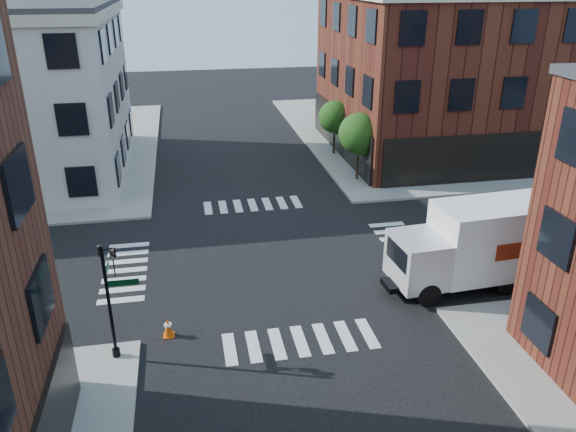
{
  "coord_description": "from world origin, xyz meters",
  "views": [
    {
      "loc": [
        -3.79,
        -24.39,
        12.96
      ],
      "look_at": [
        0.72,
        -0.71,
        2.5
      ],
      "focal_mm": 35.0,
      "sensor_mm": 36.0,
      "label": 1
    }
  ],
  "objects": [
    {
      "name": "tree_near",
      "position": [
        7.56,
        9.98,
        3.16
      ],
      "size": [
        2.69,
        2.69,
        4.49
      ],
      "color": "black",
      "rests_on": "ground"
    },
    {
      "name": "sidewalk_ne",
      "position": [
        21.0,
        21.0,
        0.07
      ],
      "size": [
        30.0,
        30.0,
        0.15
      ],
      "primitive_type": "cube",
      "color": "gray",
      "rests_on": "ground"
    },
    {
      "name": "tree_far",
      "position": [
        7.56,
        15.98,
        2.87
      ],
      "size": [
        2.43,
        2.43,
        4.07
      ],
      "color": "black",
      "rests_on": "ground"
    },
    {
      "name": "building_ne",
      "position": [
        20.5,
        16.0,
        6.0
      ],
      "size": [
        25.0,
        16.0,
        12.0
      ],
      "primitive_type": "cube",
      "color": "#411610",
      "rests_on": "ground"
    },
    {
      "name": "ground",
      "position": [
        0.0,
        0.0,
        0.0
      ],
      "size": [
        120.0,
        120.0,
        0.0
      ],
      "primitive_type": "plane",
      "color": "black",
      "rests_on": "ground"
    },
    {
      "name": "signal_pole",
      "position": [
        -6.72,
        -6.68,
        2.86
      ],
      "size": [
        1.29,
        1.24,
        4.6
      ],
      "color": "black",
      "rests_on": "ground"
    },
    {
      "name": "box_truck",
      "position": [
        8.99,
        -4.19,
        1.99
      ],
      "size": [
        8.61,
        3.14,
        3.83
      ],
      "rotation": [
        0.0,
        0.0,
        0.07
      ],
      "color": "white",
      "rests_on": "ground"
    },
    {
      "name": "traffic_cone",
      "position": [
        -4.95,
        -5.7,
        0.38
      ],
      "size": [
        0.43,
        0.43,
        0.78
      ],
      "rotation": [
        0.0,
        0.0,
        -0.01
      ],
      "color": "#E7560A",
      "rests_on": "ground"
    }
  ]
}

